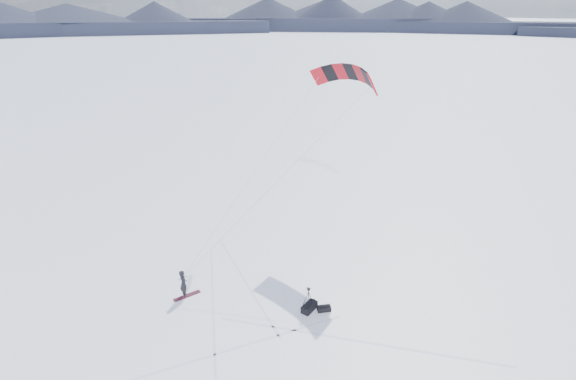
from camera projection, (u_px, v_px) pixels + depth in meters
ground at (271, 313)px, 21.62m from camera, size 1800.00×1800.00×0.00m
horizon_hills at (270, 233)px, 19.73m from camera, size 704.00×705.94×10.73m
snow_tracks at (236, 326)px, 20.73m from camera, size 13.93×9.84×0.01m
snowkiter at (185, 296)px, 22.94m from camera, size 0.43×0.62×1.64m
snowboard at (187, 296)px, 22.91m from camera, size 1.52×0.35×0.04m
tripod at (308, 296)px, 21.53m from camera, size 0.57×0.66×1.37m
gear_bag_a at (309, 307)px, 21.78m from camera, size 1.07×0.80×0.43m
gear_bag_b at (324, 308)px, 21.75m from camera, size 0.78×0.58×0.32m
power_kite at (347, 77)px, 26.27m from camera, size 13.43×5.18×10.24m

